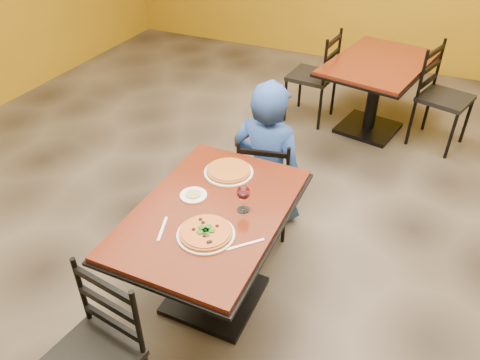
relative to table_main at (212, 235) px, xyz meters
The scene contains 16 objects.
floor 0.75m from the table_main, 90.00° to the left, with size 7.00×8.00×0.01m, color black.
table_main is the anchor object (origin of this frame).
table_second 2.70m from the table_main, 80.49° to the left, with size 1.06×1.38×0.75m.
chair_main_far 0.83m from the table_main, 88.82° to the left, with size 0.37×0.37×0.83m, color black, non-canonical shape.
chair_second_left 2.67m from the table_main, 94.51° to the left, with size 0.43×0.43×0.95m, color black, non-canonical shape.
chair_second_right 2.88m from the table_main, 67.52° to the left, with size 0.44×0.44×0.96m, color black, non-canonical shape.
diner 0.97m from the table_main, 91.64° to the left, with size 0.58×0.38×1.14m, color navy.
plate_main 0.29m from the table_main, 69.65° to the right, with size 0.31×0.31×0.01m, color white.
pizza_main 0.30m from the table_main, 69.65° to the right, with size 0.28×0.28×0.02m, color maroon.
plate_far 0.42m from the table_main, 99.88° to the left, with size 0.31×0.31×0.01m, color white.
pizza_far 0.43m from the table_main, 99.88° to the left, with size 0.28×0.28×0.02m, color orange.
side_plate 0.26m from the table_main, 155.98° to the left, with size 0.16×0.16×0.01m, color white.
dip 0.26m from the table_main, 155.98° to the left, with size 0.09×0.09×0.01m, color tan.
wine_glass 0.34m from the table_main, 22.65° to the left, with size 0.08×0.08×0.18m, color white, non-canonical shape.
fork 0.36m from the table_main, 122.24° to the right, with size 0.01×0.19×0.00m, color silver.
knife 0.40m from the table_main, 31.83° to the right, with size 0.01×0.21×0.00m, color silver.
Camera 1 is at (0.99, -2.29, 2.42)m, focal length 34.82 mm.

